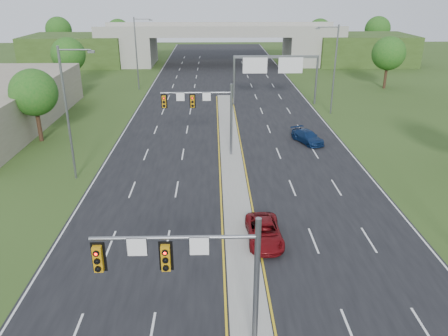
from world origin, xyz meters
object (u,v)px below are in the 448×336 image
signal_mast_near (200,270)px  signal_mast_far (207,109)px  car_far_a (264,232)px  sign_gantry (275,66)px  car_far_b (307,137)px  overpass (221,47)px

signal_mast_near → signal_mast_far: 25.00m
car_far_a → signal_mast_far: bearing=102.7°
signal_mast_near → sign_gantry: signal_mast_near is taller
car_far_a → car_far_b: bearing=69.7°
signal_mast_far → sign_gantry: signal_mast_far is taller
car_far_b → signal_mast_far: bearing=176.9°
sign_gantry → overpass: (-6.68, 35.08, -1.69)m
overpass → car_far_a: bearing=-88.8°
signal_mast_near → overpass: 80.11m
car_far_a → overpass: bearing=90.2°
signal_mast_far → car_far_b: size_ratio=1.60×
signal_mast_near → overpass: bearing=88.4°
signal_mast_near → car_far_a: 11.13m
signal_mast_far → car_far_a: 16.32m
sign_gantry → car_far_a: 36.01m
sign_gantry → overpass: overpass is taller
signal_mast_near → car_far_a: size_ratio=1.52×
signal_mast_far → overpass: bearing=87.6°
signal_mast_far → overpass: 55.13m
sign_gantry → signal_mast_far: bearing=-114.1°
car_far_a → car_far_b: 20.19m
car_far_a → signal_mast_near: bearing=-112.4°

